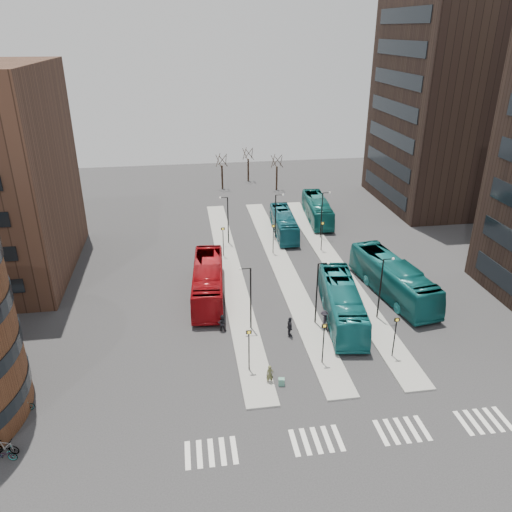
{
  "coord_description": "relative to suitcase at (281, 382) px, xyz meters",
  "views": [
    {
      "loc": [
        -8.75,
        -20.12,
        24.9
      ],
      "look_at": [
        -2.18,
        22.93,
        5.0
      ],
      "focal_mm": 35.0,
      "sensor_mm": 36.0,
      "label": 1
    }
  ],
  "objects": [
    {
      "name": "ground",
      "position": [
        2.19,
        -9.9,
        -0.29
      ],
      "size": [
        160.0,
        160.0,
        0.0
      ],
      "primitive_type": "plane",
      "color": "#29292B",
      "rests_on": "ground"
    },
    {
      "name": "island_left",
      "position": [
        -1.81,
        20.1,
        -0.22
      ],
      "size": [
        2.5,
        45.0,
        0.15
      ],
      "primitive_type": "cube",
      "color": "gray",
      "rests_on": "ground"
    },
    {
      "name": "island_mid",
      "position": [
        4.19,
        20.1,
        -0.22
      ],
      "size": [
        2.5,
        45.0,
        0.15
      ],
      "primitive_type": "cube",
      "color": "gray",
      "rests_on": "ground"
    },
    {
      "name": "island_right",
      "position": [
        10.19,
        20.1,
        -0.22
      ],
      "size": [
        2.5,
        45.0,
        0.15
      ],
      "primitive_type": "cube",
      "color": "gray",
      "rests_on": "ground"
    },
    {
      "name": "suitcase",
      "position": [
        0.0,
        0.0,
        0.0
      ],
      "size": [
        0.52,
        0.44,
        0.59
      ],
      "primitive_type": "cube",
      "rotation": [
        0.0,
        0.0,
        -0.16
      ],
      "color": "#1C429F",
      "rests_on": "ground"
    },
    {
      "name": "red_bus",
      "position": [
        -4.6,
        14.81,
        1.43
      ],
      "size": [
        3.91,
        12.59,
        3.45
      ],
      "primitive_type": "imported",
      "rotation": [
        0.0,
        0.0,
        -0.08
      ],
      "color": "maroon",
      "rests_on": "ground"
    },
    {
      "name": "teal_bus_a",
      "position": [
        7.4,
        8.54,
        1.42
      ],
      "size": [
        4.61,
        12.56,
        3.42
      ],
      "primitive_type": "imported",
      "rotation": [
        0.0,
        0.0,
        -0.14
      ],
      "color": "#146367",
      "rests_on": "ground"
    },
    {
      "name": "teal_bus_b",
      "position": [
        6.37,
        30.28,
        1.19
      ],
      "size": [
        3.05,
        10.77,
        2.97
      ],
      "primitive_type": "imported",
      "rotation": [
        0.0,
        0.0,
        -0.05
      ],
      "color": "#145764",
      "rests_on": "ground"
    },
    {
      "name": "teal_bus_c",
      "position": [
        13.97,
        12.37,
        1.55
      ],
      "size": [
        4.97,
        13.57,
        3.69
      ],
      "primitive_type": "imported",
      "rotation": [
        0.0,
        0.0,
        0.14
      ],
      "color": "#115859",
      "rests_on": "ground"
    },
    {
      "name": "teal_bus_d",
      "position": [
        12.11,
        34.79,
        1.31
      ],
      "size": [
        3.66,
        11.71,
        3.21
      ],
      "primitive_type": "imported",
      "rotation": [
        0.0,
        0.0,
        -0.08
      ],
      "color": "#13605C",
      "rests_on": "ground"
    },
    {
      "name": "traveller",
      "position": [
        -0.85,
        0.34,
        0.5
      ],
      "size": [
        0.59,
        0.39,
        1.6
      ],
      "primitive_type": "imported",
      "rotation": [
        0.0,
        0.0,
        0.01
      ],
      "color": "#4C4E2F",
      "rests_on": "ground"
    },
    {
      "name": "commuter_a",
      "position": [
        -3.81,
        8.24,
        0.52
      ],
      "size": [
        0.92,
        0.8,
        1.62
      ],
      "primitive_type": "imported",
      "rotation": [
        0.0,
        0.0,
        2.87
      ],
      "color": "black",
      "rests_on": "ground"
    },
    {
      "name": "commuter_b",
      "position": [
        2.04,
        6.51,
        0.64
      ],
      "size": [
        0.55,
        1.13,
        1.86
      ],
      "primitive_type": "imported",
      "rotation": [
        0.0,
        0.0,
        1.66
      ],
      "color": "black",
      "rests_on": "ground"
    },
    {
      "name": "commuter_c",
      "position": [
        5.36,
        7.22,
        0.62
      ],
      "size": [
        1.16,
        1.36,
        1.83
      ],
      "primitive_type": "imported",
      "rotation": [
        0.0,
        0.0,
        4.22
      ],
      "color": "black",
      "rests_on": "ground"
    },
    {
      "name": "bicycle_near",
      "position": [
        -18.81,
        -4.56,
        0.18
      ],
      "size": [
        1.87,
        0.85,
        0.95
      ],
      "primitive_type": "imported",
      "rotation": [
        0.0,
        0.0,
        1.44
      ],
      "color": "gray",
      "rests_on": "ground"
    },
    {
      "name": "bicycle_mid",
      "position": [
        -18.81,
        -3.98,
        0.26
      ],
      "size": [
        1.9,
        0.98,
        1.1
      ],
      "primitive_type": "imported",
      "rotation": [
        0.0,
        0.0,
        1.3
      ],
      "color": "gray",
      "rests_on": "ground"
    },
    {
      "name": "bicycle_far",
      "position": [
        -18.81,
        -0.17,
        0.14
      ],
      "size": [
        1.74,
        1.14,
        0.87
      ],
      "primitive_type": "imported",
      "rotation": [
        0.0,
        0.0,
        1.95
      ],
      "color": "gray",
      "rests_on": "ground"
    },
    {
      "name": "crosswalk_stripes",
      "position": [
        3.94,
        -5.9,
        -0.29
      ],
      "size": [
        22.35,
        2.4,
        0.01
      ],
      "color": "silver",
      "rests_on": "ground"
    },
    {
      "name": "tower_far",
      "position": [
        34.17,
        40.1,
        14.71
      ],
      "size": [
        20.12,
        20.0,
        30.0
      ],
      "color": "black",
      "rests_on": "ground"
    },
    {
      "name": "sign_poles",
      "position": [
        3.79,
        13.1,
        2.11
      ],
      "size": [
        12.45,
        22.12,
        3.65
      ],
      "color": "black",
      "rests_on": "ground"
    },
    {
      "name": "lamp_posts",
      "position": [
        4.83,
        18.1,
        3.29
      ],
      "size": [
        14.04,
        20.24,
        6.12
      ],
      "color": "black",
      "rests_on": "ground"
    },
    {
      "name": "bare_trees",
      "position": [
        4.86,
        52.76,
        2.43
      ],
      "size": [
        10.97,
        8.14,
        5.9
      ],
      "color": "black",
      "rests_on": "ground"
    }
  ]
}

